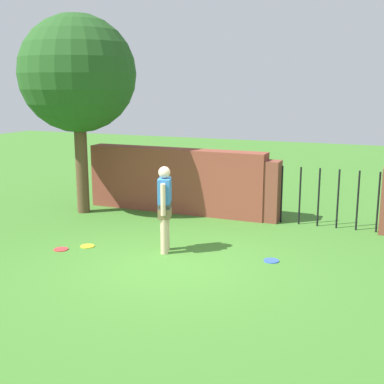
# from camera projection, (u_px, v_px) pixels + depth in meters

# --- Properties ---
(ground_plane) EXTENTS (40.00, 40.00, 0.00)m
(ground_plane) POSITION_uv_depth(u_px,v_px,m) (171.00, 265.00, 8.82)
(ground_plane) COLOR #3D7528
(brick_wall) EXTENTS (4.52, 0.50, 1.56)m
(brick_wall) POSITION_uv_depth(u_px,v_px,m) (176.00, 180.00, 12.39)
(brick_wall) COLOR brown
(brick_wall) RESTS_ON ground
(tree) EXTENTS (2.73, 2.73, 4.68)m
(tree) POSITION_uv_depth(u_px,v_px,m) (78.00, 75.00, 11.80)
(tree) COLOR brown
(tree) RESTS_ON ground
(person) EXTENTS (0.32, 0.52, 1.62)m
(person) POSITION_uv_depth(u_px,v_px,m) (165.00, 205.00, 9.35)
(person) COLOR beige
(person) RESTS_ON ground
(fence_gate) EXTENTS (3.03, 0.44, 1.40)m
(fence_gate) POSITION_uv_depth(u_px,v_px,m) (328.00, 196.00, 11.03)
(fence_gate) COLOR brown
(fence_gate) RESTS_ON ground
(frisbee_blue) EXTENTS (0.27, 0.27, 0.02)m
(frisbee_blue) POSITION_uv_depth(u_px,v_px,m) (271.00, 261.00, 9.01)
(frisbee_blue) COLOR blue
(frisbee_blue) RESTS_ON ground
(frisbee_red) EXTENTS (0.27, 0.27, 0.02)m
(frisbee_red) POSITION_uv_depth(u_px,v_px,m) (61.00, 249.00, 9.63)
(frisbee_red) COLOR red
(frisbee_red) RESTS_ON ground
(frisbee_yellow) EXTENTS (0.27, 0.27, 0.02)m
(frisbee_yellow) POSITION_uv_depth(u_px,v_px,m) (87.00, 246.00, 9.82)
(frisbee_yellow) COLOR yellow
(frisbee_yellow) RESTS_ON ground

